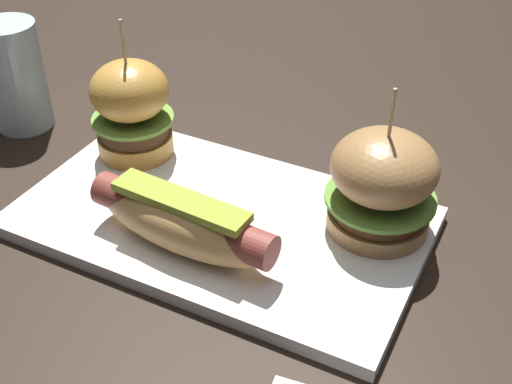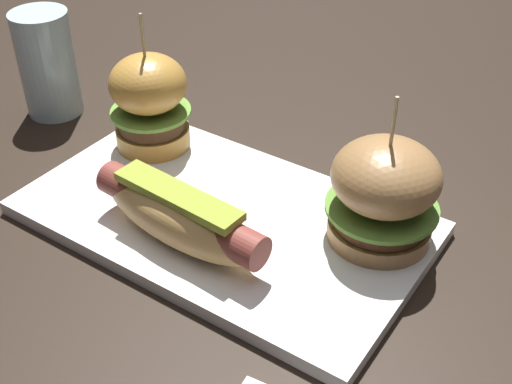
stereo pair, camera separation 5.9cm
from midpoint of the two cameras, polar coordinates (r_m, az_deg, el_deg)
ground_plane at (r=0.64m, az=-5.69°, el=-3.05°), size 3.00×3.00×0.00m
platter_main at (r=0.64m, az=-5.73°, el=-2.57°), size 0.38×0.22×0.01m
hot_dog at (r=0.59m, az=-9.27°, el=-2.63°), size 0.18×0.06×0.05m
slider_left at (r=0.71m, az=-13.01°, el=6.94°), size 0.09×0.09×0.15m
slider_right at (r=0.59m, az=7.99°, el=0.71°), size 0.10×0.10×0.14m
water_glass at (r=0.83m, az=-21.90°, el=9.14°), size 0.07×0.07×0.13m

